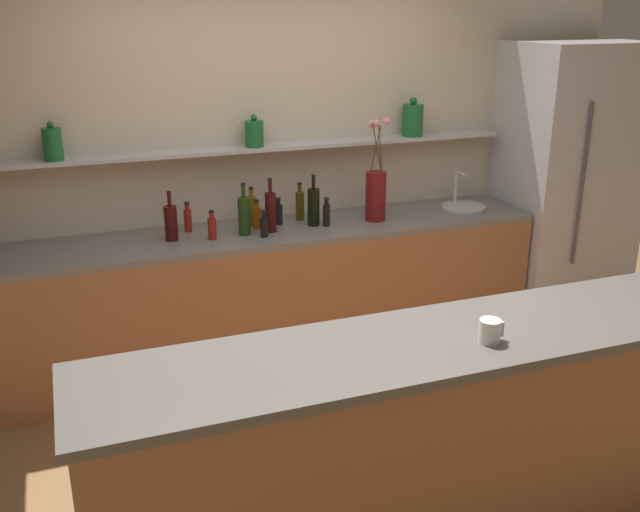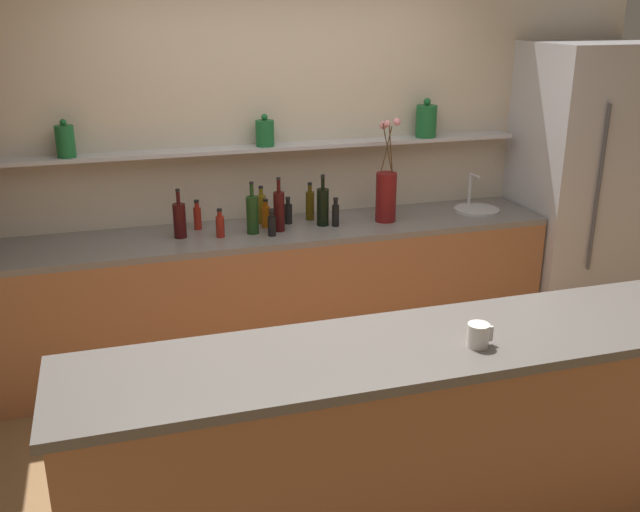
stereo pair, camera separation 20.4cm
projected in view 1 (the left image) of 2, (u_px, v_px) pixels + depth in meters
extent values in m
plane|color=brown|center=(356.00, 457.00, 3.81)|extent=(12.00, 12.00, 0.00)
cube|color=beige|center=(266.00, 159.00, 4.79)|extent=(5.20, 0.10, 2.60)
cube|color=#B7B7BC|center=(252.00, 149.00, 4.58)|extent=(3.55, 0.18, 0.02)
cylinder|color=#19602D|center=(53.00, 144.00, 4.15)|extent=(0.11, 0.11, 0.19)
sphere|color=#19602D|center=(50.00, 125.00, 4.11)|extent=(0.04, 0.04, 0.04)
cylinder|color=#19602D|center=(254.00, 134.00, 4.55)|extent=(0.12, 0.12, 0.17)
sphere|color=#19602D|center=(254.00, 118.00, 4.52)|extent=(0.04, 0.04, 0.04)
cylinder|color=#19602D|center=(413.00, 120.00, 4.91)|extent=(0.14, 0.14, 0.22)
sphere|color=#19602D|center=(414.00, 101.00, 4.87)|extent=(0.05, 0.05, 0.05)
cube|color=#99603D|center=(265.00, 299.00, 4.71)|extent=(3.65, 0.62, 0.88)
cube|color=slate|center=(264.00, 233.00, 4.56)|extent=(3.65, 0.62, 0.04)
cube|color=#99603D|center=(421.00, 452.00, 3.03)|extent=(2.77, 0.55, 0.98)
cube|color=#56514C|center=(428.00, 344.00, 2.86)|extent=(2.83, 0.61, 0.04)
cube|color=#B7B7BC|center=(565.00, 186.00, 5.23)|extent=(0.89, 0.70, 2.05)
cylinder|color=#4C4C51|center=(582.00, 186.00, 4.82)|extent=(0.02, 0.02, 1.13)
cylinder|color=maroon|center=(376.00, 196.00, 4.72)|extent=(0.14, 0.14, 0.33)
cylinder|color=#4C3319|center=(380.00, 147.00, 4.60)|extent=(0.06, 0.04, 0.33)
sphere|color=pink|center=(386.00, 121.00, 4.52)|extent=(0.05, 0.05, 0.05)
cylinder|color=#4C3319|center=(377.00, 147.00, 4.61)|extent=(0.06, 0.05, 0.32)
sphere|color=pink|center=(377.00, 123.00, 4.51)|extent=(0.04, 0.04, 0.04)
cylinder|color=#4C3319|center=(376.00, 149.00, 4.62)|extent=(0.08, 0.02, 0.30)
sphere|color=pink|center=(373.00, 125.00, 4.60)|extent=(0.05, 0.05, 0.05)
cylinder|color=#B7B7BC|center=(463.00, 207.00, 5.03)|extent=(0.31, 0.31, 0.02)
cylinder|color=#B7B7BC|center=(456.00, 187.00, 5.09)|extent=(0.02, 0.02, 0.22)
cylinder|color=#B7B7BC|center=(461.00, 174.00, 5.00)|extent=(0.02, 0.12, 0.02)
cylinder|color=#380C0C|center=(271.00, 212.00, 4.49)|extent=(0.07, 0.07, 0.25)
cylinder|color=#380C0C|center=(270.00, 187.00, 4.43)|extent=(0.02, 0.02, 0.08)
cylinder|color=black|center=(270.00, 179.00, 4.42)|extent=(0.03, 0.03, 0.01)
cylinder|color=#193814|center=(244.00, 216.00, 4.43)|extent=(0.08, 0.08, 0.24)
cylinder|color=#193814|center=(243.00, 191.00, 4.38)|extent=(0.02, 0.02, 0.08)
cylinder|color=black|center=(243.00, 184.00, 4.36)|extent=(0.03, 0.03, 0.01)
cylinder|color=maroon|center=(212.00, 229.00, 4.36)|extent=(0.05, 0.05, 0.13)
cylinder|color=maroon|center=(211.00, 216.00, 4.34)|extent=(0.03, 0.03, 0.04)
cylinder|color=black|center=(211.00, 212.00, 4.33)|extent=(0.03, 0.03, 0.01)
cylinder|color=maroon|center=(188.00, 221.00, 4.51)|extent=(0.05, 0.05, 0.14)
cylinder|color=maroon|center=(187.00, 207.00, 4.48)|extent=(0.03, 0.03, 0.04)
cylinder|color=black|center=(187.00, 203.00, 4.47)|extent=(0.03, 0.03, 0.01)
cylinder|color=#47380A|center=(300.00, 206.00, 4.74)|extent=(0.06, 0.06, 0.19)
cylinder|color=#47380A|center=(300.00, 189.00, 4.70)|extent=(0.03, 0.03, 0.05)
cylinder|color=black|center=(300.00, 184.00, 4.69)|extent=(0.03, 0.03, 0.01)
cylinder|color=black|center=(278.00, 215.00, 4.66)|extent=(0.06, 0.06, 0.13)
cylinder|color=black|center=(278.00, 202.00, 4.63)|extent=(0.03, 0.03, 0.04)
cylinder|color=black|center=(278.00, 199.00, 4.62)|extent=(0.03, 0.03, 0.01)
cylinder|color=brown|center=(252.00, 211.00, 4.65)|extent=(0.06, 0.06, 0.19)
cylinder|color=brown|center=(251.00, 193.00, 4.61)|extent=(0.03, 0.03, 0.05)
cylinder|color=black|center=(251.00, 188.00, 4.59)|extent=(0.03, 0.03, 0.01)
cylinder|color=#380C0C|center=(171.00, 223.00, 4.33)|extent=(0.08, 0.08, 0.21)
cylinder|color=#380C0C|center=(169.00, 200.00, 4.28)|extent=(0.02, 0.02, 0.08)
cylinder|color=black|center=(169.00, 192.00, 4.27)|extent=(0.03, 0.03, 0.01)
cylinder|color=#9E4C0A|center=(257.00, 218.00, 4.57)|extent=(0.05, 0.05, 0.14)
cylinder|color=#9E4C0A|center=(256.00, 205.00, 4.54)|extent=(0.03, 0.03, 0.04)
cylinder|color=black|center=(256.00, 201.00, 4.54)|extent=(0.03, 0.03, 0.01)
cylinder|color=black|center=(314.00, 207.00, 4.62)|extent=(0.08, 0.08, 0.24)
cylinder|color=black|center=(313.00, 183.00, 4.57)|extent=(0.02, 0.02, 0.08)
cylinder|color=black|center=(313.00, 176.00, 4.55)|extent=(0.03, 0.03, 0.01)
cylinder|color=black|center=(264.00, 227.00, 4.41)|extent=(0.05, 0.05, 0.12)
cylinder|color=black|center=(264.00, 215.00, 4.38)|extent=(0.03, 0.03, 0.04)
cylinder|color=black|center=(264.00, 211.00, 4.37)|extent=(0.03, 0.03, 0.01)
cylinder|color=black|center=(326.00, 215.00, 4.62)|extent=(0.05, 0.05, 0.14)
cylinder|color=black|center=(327.00, 202.00, 4.59)|extent=(0.03, 0.03, 0.04)
cylinder|color=black|center=(327.00, 199.00, 4.58)|extent=(0.03, 0.03, 0.01)
cylinder|color=silver|center=(490.00, 331.00, 2.82)|extent=(0.09, 0.09, 0.10)
cube|color=silver|center=(501.00, 329.00, 2.83)|extent=(0.02, 0.01, 0.06)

